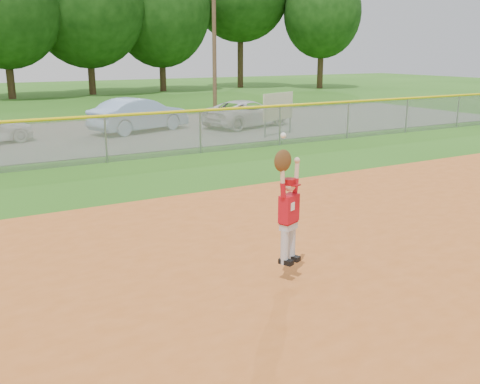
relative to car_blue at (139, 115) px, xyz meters
name	(u,v)px	position (x,y,z in m)	size (l,w,h in m)	color
ground	(278,269)	(-3.17, -15.89, -0.77)	(120.00, 120.00, 0.00)	#2A6216
clay_infield	(419,354)	(-3.17, -18.89, -0.75)	(24.00, 16.00, 0.04)	#BE5D22
parking_strip	(67,137)	(-3.17, 0.11, -0.75)	(44.00, 10.00, 0.03)	slate
car_blue	(139,115)	(0.00, 0.00, 0.00)	(1.56, 4.48, 1.48)	#90B1D7
car_white_b	(247,113)	(4.96, -0.90, -0.12)	(2.05, 4.45, 1.24)	silver
sponsor_sign	(278,108)	(4.76, -3.86, 0.42)	(1.92, 0.76, 1.80)	gray
outfield_fence	(106,135)	(-3.17, -5.89, 0.11)	(40.06, 0.10, 1.55)	gray
power_lines	(53,26)	(-2.17, 6.11, 3.91)	(19.40, 0.24, 9.00)	#4C3823
ballplayer	(288,207)	(-3.35, -16.39, 0.45)	(0.58, 0.34, 2.04)	silver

